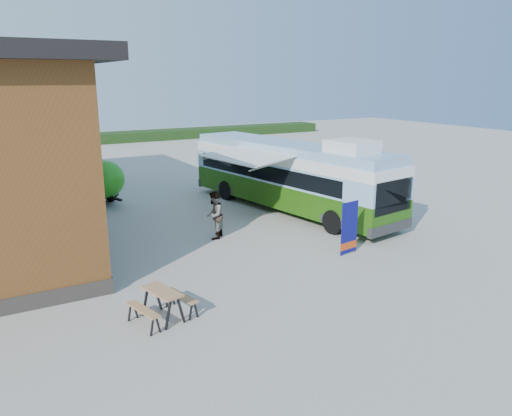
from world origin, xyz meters
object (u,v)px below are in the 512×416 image
person_a (71,194)px  person_b (214,215)px  slurry_tanker (84,175)px  bus (290,174)px  banner (349,233)px  picnic_table (162,298)px

person_a → person_b: size_ratio=0.78×
person_a → slurry_tanker: size_ratio=0.25×
bus → banner: bus is taller
bus → person_a: size_ratio=8.32×
person_a → bus: bearing=-89.1°
person_b → person_a: bearing=-110.1°
banner → person_b: (-3.65, 4.25, 0.16)m
banner → person_a: bearing=114.3°
banner → person_b: banner is taller
picnic_table → person_b: (4.33, 5.91, 0.35)m
bus → banner: bearing=-112.8°
bus → picnic_table: (-9.60, -8.26, -1.23)m
bus → person_b: bus is taller
banner → slurry_tanker: size_ratio=0.33×
banner → slurry_tanker: 15.58m
person_a → slurry_tanker: slurry_tanker is taller
banner → person_b: bearing=121.7°
picnic_table → person_b: person_b is taller
picnic_table → slurry_tanker: size_ratio=0.29×
banner → picnic_table: (-7.98, -1.67, -0.19)m
person_b → slurry_tanker: bearing=-119.9°
person_a → person_b: (4.33, -7.91, 0.22)m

